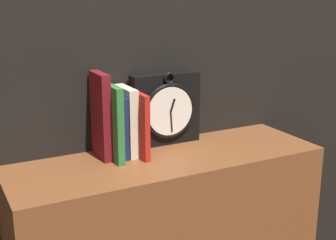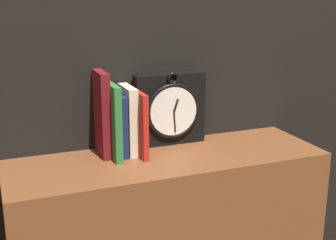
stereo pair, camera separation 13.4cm
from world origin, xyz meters
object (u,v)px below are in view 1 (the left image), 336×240
(book_slot2_navy, at_px, (118,126))
(clock, at_px, (166,109))
(book_slot0_maroon, at_px, (101,116))
(book_slot1_green, at_px, (111,122))
(book_slot4_red, at_px, (136,123))
(book_slot3_cream, at_px, (127,121))

(book_slot2_navy, bearing_deg, clock, 9.88)
(book_slot0_maroon, relative_size, book_slot1_green, 1.15)
(book_slot1_green, bearing_deg, book_slot4_red, -3.03)
(book_slot1_green, bearing_deg, book_slot0_maroon, 139.78)
(clock, relative_size, book_slot2_navy, 1.29)
(clock, bearing_deg, book_slot1_green, -167.06)
(book_slot1_green, relative_size, book_slot4_red, 1.14)
(book_slot0_maroon, bearing_deg, book_slot3_cream, -3.38)
(clock, relative_size, book_slot0_maroon, 0.94)
(book_slot0_maroon, distance_m, book_slot3_cream, 0.08)
(book_slot0_maroon, relative_size, book_slot4_red, 1.30)
(book_slot2_navy, bearing_deg, book_slot0_maroon, 174.87)
(book_slot2_navy, bearing_deg, book_slot4_red, -20.84)
(book_slot2_navy, distance_m, book_slot4_red, 0.05)
(book_slot3_cream, bearing_deg, clock, 11.87)
(book_slot3_cream, xyz_separation_m, book_slot4_red, (0.02, -0.02, -0.01))
(book_slot0_maroon, height_order, book_slot2_navy, book_slot0_maroon)
(book_slot0_maroon, distance_m, book_slot4_red, 0.11)
(book_slot3_cream, bearing_deg, book_slot0_maroon, 176.62)
(book_slot0_maroon, bearing_deg, book_slot1_green, -40.22)
(book_slot3_cream, bearing_deg, book_slot1_green, -164.17)
(book_slot4_red, bearing_deg, book_slot2_navy, 159.16)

